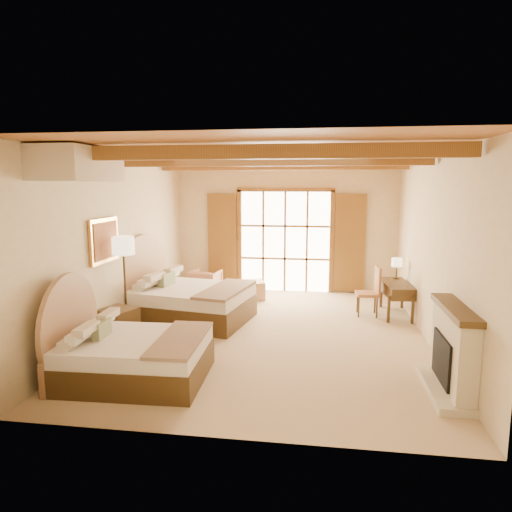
% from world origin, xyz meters
% --- Properties ---
extents(floor, '(7.00, 7.00, 0.00)m').
position_xyz_m(floor, '(0.00, 0.00, 0.00)').
color(floor, '#CBAD89').
rests_on(floor, ground).
extents(wall_back, '(5.50, 0.00, 5.50)m').
position_xyz_m(wall_back, '(0.00, 3.50, 1.60)').
color(wall_back, beige).
rests_on(wall_back, ground).
extents(wall_left, '(0.00, 7.00, 7.00)m').
position_xyz_m(wall_left, '(-2.75, 0.00, 1.60)').
color(wall_left, beige).
rests_on(wall_left, ground).
extents(wall_right, '(0.00, 7.00, 7.00)m').
position_xyz_m(wall_right, '(2.75, 0.00, 1.60)').
color(wall_right, beige).
rests_on(wall_right, ground).
extents(ceiling, '(7.00, 7.00, 0.00)m').
position_xyz_m(ceiling, '(0.00, 0.00, 3.20)').
color(ceiling, '#BC7839').
rests_on(ceiling, ground).
extents(ceiling_beams, '(5.39, 4.60, 0.18)m').
position_xyz_m(ceiling_beams, '(0.00, 0.00, 3.08)').
color(ceiling_beams, brown).
rests_on(ceiling_beams, ceiling).
extents(french_doors, '(3.95, 0.08, 2.60)m').
position_xyz_m(french_doors, '(0.00, 3.44, 1.25)').
color(french_doors, white).
rests_on(french_doors, ground).
extents(fireplace, '(0.46, 1.40, 1.16)m').
position_xyz_m(fireplace, '(2.60, -2.00, 0.51)').
color(fireplace, '#C3B396').
rests_on(fireplace, ground).
extents(painting, '(0.06, 0.95, 0.75)m').
position_xyz_m(painting, '(-2.70, -0.75, 1.75)').
color(painting, gold).
rests_on(painting, wall_left).
extents(canopy_valance, '(0.70, 1.40, 0.45)m').
position_xyz_m(canopy_valance, '(-2.40, -2.00, 2.95)').
color(canopy_valance, beige).
rests_on(canopy_valance, ceiling).
extents(bed_near, '(2.00, 1.54, 1.29)m').
position_xyz_m(bed_near, '(-1.77, -2.19, 0.39)').
color(bed_near, '#473118').
rests_on(bed_near, floor).
extents(bed_far, '(2.52, 2.05, 1.47)m').
position_xyz_m(bed_far, '(-1.80, 0.60, 0.45)').
color(bed_far, '#473118').
rests_on(bed_far, floor).
extents(nightstand, '(0.67, 0.67, 0.63)m').
position_xyz_m(nightstand, '(-2.45, -0.92, 0.31)').
color(nightstand, '#473118').
rests_on(nightstand, floor).
extents(floor_lamp, '(0.38, 0.38, 1.79)m').
position_xyz_m(floor_lamp, '(-2.50, -0.48, 1.52)').
color(floor_lamp, '#3B2F18').
rests_on(floor_lamp, floor).
extents(armchair, '(0.75, 0.77, 0.63)m').
position_xyz_m(armchair, '(-1.87, 2.67, 0.31)').
color(armchair, '#AF7556').
rests_on(armchair, floor).
extents(ottoman, '(0.73, 0.73, 0.42)m').
position_xyz_m(ottoman, '(-0.71, 2.52, 0.21)').
color(ottoman, '#9E7B52').
rests_on(ottoman, floor).
extents(desk, '(0.68, 1.31, 0.68)m').
position_xyz_m(desk, '(2.46, 1.58, 0.36)').
color(desk, '#473118').
rests_on(desk, floor).
extents(desk_chair, '(0.49, 0.49, 1.02)m').
position_xyz_m(desk_chair, '(1.89, 1.48, 0.32)').
color(desk_chair, '#996234').
rests_on(desk_chair, floor).
extents(desk_lamp, '(0.22, 0.22, 0.45)m').
position_xyz_m(desk_lamp, '(2.51, 2.00, 1.02)').
color(desk_lamp, '#3B2F18').
rests_on(desk_lamp, desk).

